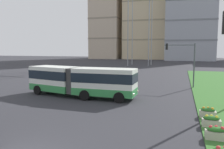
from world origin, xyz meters
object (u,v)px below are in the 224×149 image
(flower_planter_1, at_px, (216,133))
(apartment_tower_west, at_px, (108,21))
(flower_planter_3, at_px, (208,112))
(traffic_light_far_right, at_px, (184,57))
(apartment_tower_centre, at_px, (190,13))
(apartment_tower_westcentre, at_px, (147,5))
(flower_planter_2, at_px, (211,121))
(articulated_bus, at_px, (80,81))

(flower_planter_1, height_order, apartment_tower_west, apartment_tower_west)
(flower_planter_3, relative_size, traffic_light_far_right, 0.20)
(apartment_tower_centre, bearing_deg, flower_planter_1, -90.62)
(apartment_tower_westcentre, bearing_deg, traffic_light_far_right, -78.47)
(apartment_tower_west, height_order, apartment_tower_centre, apartment_tower_centre)
(apartment_tower_westcentre, bearing_deg, flower_planter_1, -79.47)
(flower_planter_1, distance_m, apartment_tower_centre, 95.38)
(flower_planter_1, relative_size, flower_planter_2, 1.00)
(apartment_tower_west, height_order, apartment_tower_westcentre, apartment_tower_westcentre)
(flower_planter_1, height_order, traffic_light_far_right, traffic_light_far_right)
(flower_planter_3, distance_m, apartment_tower_west, 106.53)
(flower_planter_2, xyz_separation_m, traffic_light_far_right, (-1.66, 15.16, 3.43))
(flower_planter_1, bearing_deg, apartment_tower_west, 110.89)
(flower_planter_2, relative_size, apartment_tower_westcentre, 0.02)
(flower_planter_1, xyz_separation_m, flower_planter_2, (0.00, 2.11, 0.00))
(flower_planter_3, bearing_deg, flower_planter_2, -90.00)
(flower_planter_2, xyz_separation_m, apartment_tower_west, (-38.77, 99.48, 18.83))
(traffic_light_far_right, height_order, apartment_tower_westcentre, apartment_tower_westcentre)
(apartment_tower_westcentre, distance_m, apartment_tower_centre, 23.21)
(flower_planter_1, relative_size, apartment_tower_westcentre, 0.02)
(flower_planter_2, distance_m, apartment_tower_westcentre, 105.86)
(flower_planter_1, bearing_deg, apartment_tower_centre, 89.38)
(flower_planter_3, bearing_deg, flower_planter_1, -90.00)
(apartment_tower_west, distance_m, apartment_tower_westcentre, 20.94)
(articulated_bus, relative_size, apartment_tower_centre, 0.30)
(articulated_bus, relative_size, apartment_tower_west, 0.31)
(traffic_light_far_right, bearing_deg, flower_planter_1, -84.52)
(articulated_bus, height_order, traffic_light_far_right, traffic_light_far_right)
(articulated_bus, xyz_separation_m, apartment_tower_centre, (12.79, 84.97, 18.40))
(flower_planter_2, xyz_separation_m, apartment_tower_westcentre, (-19.14, 100.82, 25.99))
(articulated_bus, xyz_separation_m, traffic_light_far_right, (10.12, 8.90, 2.20))
(apartment_tower_west, distance_m, apartment_tower_centre, 40.64)
(flower_planter_1, height_order, apartment_tower_centre, apartment_tower_centre)
(flower_planter_1, xyz_separation_m, apartment_tower_west, (-38.77, 101.58, 18.83))
(traffic_light_far_right, bearing_deg, apartment_tower_centre, 87.99)
(flower_planter_2, bearing_deg, flower_planter_1, -90.00)
(flower_planter_2, xyz_separation_m, apartment_tower_centre, (1.01, 91.22, 19.63))
(flower_planter_3, height_order, traffic_light_far_right, traffic_light_far_right)
(articulated_bus, distance_m, apartment_tower_westcentre, 98.02)
(apartment_tower_westcentre, bearing_deg, flower_planter_3, -79.03)
(flower_planter_1, distance_m, flower_planter_3, 4.17)
(flower_planter_1, bearing_deg, apartment_tower_westcentre, 100.53)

